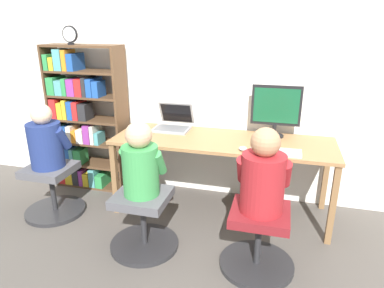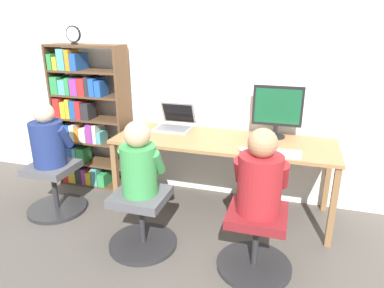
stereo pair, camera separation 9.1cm
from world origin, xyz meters
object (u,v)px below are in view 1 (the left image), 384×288
person_near_shelf (45,140)px  office_chair_left (258,239)px  person_at_monitor (263,176)px  desk_clock (70,35)px  keyboard (276,152)px  bookshelf (81,120)px  desktop_monitor (276,110)px  office_chair_right (143,221)px  office_chair_side (53,190)px  laptop (173,124)px  person_at_laptop (140,163)px

person_near_shelf → office_chair_left: bearing=-8.3°
person_at_monitor → desk_clock: bearing=156.8°
keyboard → bookshelf: size_ratio=0.27×
desktop_monitor → office_chair_right: desktop_monitor is taller
office_chair_side → person_near_shelf: (-0.00, 0.00, 0.51)m
laptop → office_chair_side: bearing=-146.3°
office_chair_right → office_chair_side: same height
desktop_monitor → person_at_laptop: size_ratio=0.82×
keyboard → office_chair_side: 2.13m
laptop → bookshelf: 1.04m
person_at_monitor → office_chair_side: 2.07m
keyboard → office_chair_left: size_ratio=0.73×
desk_clock → office_chair_left: bearing=-23.3°
desk_clock → office_chair_side: size_ratio=0.32×
person_near_shelf → laptop: bearing=33.6°
office_chair_side → person_near_shelf: person_near_shelf is taller
laptop → person_at_monitor: 1.36m
keyboard → desk_clock: (-2.05, 0.33, 0.90)m
person_at_monitor → person_near_shelf: size_ratio=1.03×
desktop_monitor → bookshelf: 2.05m
desk_clock → laptop: bearing=6.0°
person_at_laptop → office_chair_side: person_at_laptop is taller
keyboard → bookshelf: bookshelf is taller
desktop_monitor → office_chair_side: desktop_monitor is taller
person_at_laptop → laptop: bearing=92.9°
office_chair_left → person_at_monitor: person_at_monitor is taller
desktop_monitor → laptop: desktop_monitor is taller
keyboard → bookshelf: bearing=169.3°
laptop → person_at_laptop: person_at_laptop is taller
keyboard → office_chair_right: (-0.99, -0.52, -0.51)m
office_chair_right → person_at_laptop: bearing=90.0°
bookshelf → desk_clock: 0.89m
desk_clock → keyboard: bearing=-9.2°
desktop_monitor → laptop: 1.02m
office_chair_side → laptop: bearing=33.7°
office_chair_right → person_at_laptop: 0.51m
person_at_laptop → person_near_shelf: 1.09m
office_chair_side → bookshelf: bearing=92.5°
person_at_monitor → person_at_laptop: (-0.92, 0.01, -0.01)m
person_at_laptop → bookshelf: bookshelf is taller
keyboard → desk_clock: size_ratio=2.30×
keyboard → office_chair_side: bearing=-173.3°
bookshelf → office_chair_right: bearing=-39.9°
office_chair_right → laptop: bearing=92.9°
person_at_laptop → person_near_shelf: size_ratio=0.98×
office_chair_left → desktop_monitor: bearing=88.1°
office_chair_left → office_chair_right: size_ratio=1.00×
desk_clock → office_chair_right: bearing=-38.7°
desk_clock → person_near_shelf: desk_clock is taller
desktop_monitor → person_at_laptop: bearing=-134.9°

